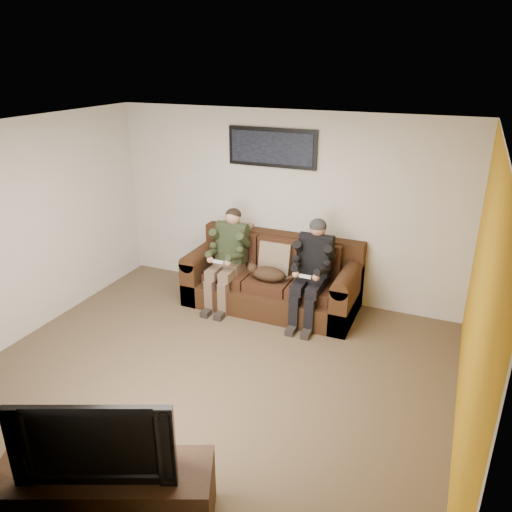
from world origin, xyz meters
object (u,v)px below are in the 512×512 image
at_px(sofa, 274,280).
at_px(framed_poster, 272,148).
at_px(tv_stand, 106,496).
at_px(person_left, 228,252).
at_px(person_right, 313,265).
at_px(television, 97,435).
at_px(cat, 267,273).

xyz_separation_m(sofa, framed_poster, (-0.20, 0.38, 1.74)).
height_order(framed_poster, tv_stand, framed_poster).
height_order(person_left, tv_stand, person_left).
bearing_deg(person_right, person_left, -179.98).
height_order(sofa, person_right, person_right).
relative_size(sofa, person_right, 1.75).
relative_size(sofa, television, 2.07).
distance_m(cat, tv_stand, 3.54).
bearing_deg(person_left, cat, -6.36).
bearing_deg(tv_stand, person_left, 78.69).
xyz_separation_m(sofa, television, (0.14, -3.78, 0.46)).
xyz_separation_m(sofa, person_left, (-0.60, -0.19, 0.39)).
relative_size(person_left, framed_poster, 1.06).
height_order(sofa, framed_poster, framed_poster).
relative_size(sofa, cat, 3.52).
xyz_separation_m(tv_stand, television, (-0.00, 0.00, 0.57)).
bearing_deg(person_right, sofa, 162.01).
bearing_deg(television, person_right, 59.79).
height_order(sofa, cat, sofa).
xyz_separation_m(person_right, tv_stand, (-0.45, -3.59, -0.51)).
height_order(person_right, television, person_right).
bearing_deg(television, cat, 69.31).
distance_m(person_left, tv_stand, 3.70).
bearing_deg(cat, sofa, 90.54).
relative_size(sofa, tv_stand, 1.48).
xyz_separation_m(cat, tv_stand, (0.14, -3.52, -0.32)).
bearing_deg(television, sofa, 69.19).
relative_size(person_left, television, 1.18).
bearing_deg(person_right, framed_poster, 144.12).
bearing_deg(sofa, cat, -89.46).
distance_m(person_left, person_right, 1.20).
height_order(person_left, framed_poster, framed_poster).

